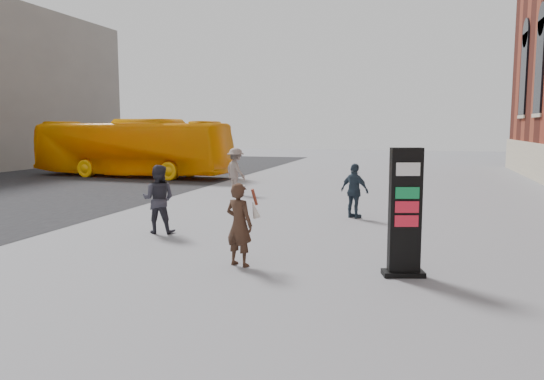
% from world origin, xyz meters
% --- Properties ---
extents(ground, '(100.00, 100.00, 0.00)m').
position_xyz_m(ground, '(0.00, 0.00, 0.00)').
color(ground, '#9E9EA3').
extents(info_pylon, '(0.80, 0.54, 2.27)m').
position_xyz_m(info_pylon, '(3.67, 0.70, 1.14)').
color(info_pylon, black).
rests_on(info_pylon, ground).
extents(woman, '(0.72, 0.69, 1.59)m').
position_xyz_m(woman, '(0.64, 0.60, 0.81)').
color(woman, '#3E271B').
rests_on(woman, ground).
extents(bus, '(10.88, 3.32, 2.99)m').
position_xyz_m(bus, '(-10.48, 15.94, 1.49)').
color(bus, '#FFA505').
rests_on(bus, road).
extents(pedestrian_a, '(0.92, 0.77, 1.69)m').
position_xyz_m(pedestrian_a, '(-2.29, 3.01, 0.85)').
color(pedestrian_a, '#2F2E38').
rests_on(pedestrian_a, ground).
extents(pedestrian_b, '(1.31, 1.26, 1.79)m').
position_xyz_m(pedestrian_b, '(-2.97, 10.76, 0.90)').
color(pedestrian_b, gray).
rests_on(pedestrian_b, ground).
extents(pedestrian_c, '(0.99, 0.79, 1.58)m').
position_xyz_m(pedestrian_c, '(2.14, 6.45, 0.79)').
color(pedestrian_c, '#2B3B49').
rests_on(pedestrian_c, ground).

